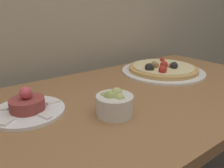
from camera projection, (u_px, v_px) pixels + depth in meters
dining_table at (110, 132)px, 0.73m from camera, size 1.46×0.66×0.80m
pizza_plate at (163, 69)px, 0.98m from camera, size 0.37×0.37×0.06m
tartare_plate at (28, 107)px, 0.61m from camera, size 0.20×0.20×0.08m
small_bowl at (114, 103)px, 0.60m from camera, size 0.10×0.10×0.07m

